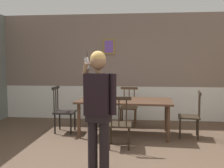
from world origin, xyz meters
The scene contains 8 objects.
ground_plane centered at (0.00, 0.00, 0.00)m, with size 7.35×7.35×0.00m, color brown.
room_back_partition centered at (0.00, 3.10, 1.38)m, with size 6.68×0.17×2.87m.
dining_table centered at (0.16, 1.56, 0.69)m, with size 2.06×1.16×0.77m.
chair_near_window centered at (0.12, 0.64, 0.46)m, with size 0.45×0.45×0.97m.
chair_by_doorway centered at (-1.23, 1.63, 0.49)m, with size 0.45×0.45×1.03m.
chair_at_table_head centered at (1.56, 1.48, 0.47)m, with size 0.50×0.50×0.97m.
chair_opposite_corner centered at (0.21, 2.47, 0.46)m, with size 0.46×0.46×0.94m.
person_figure centered at (-0.09, -0.50, 0.99)m, with size 0.51×0.30×1.73m.
Camera 1 is at (0.46, -4.07, 1.57)m, focal length 42.08 mm.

